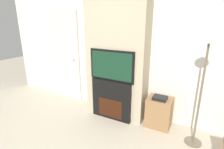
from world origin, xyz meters
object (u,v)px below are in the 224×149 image
object	(u,v)px
television	(112,66)
media_stand	(159,112)
fireplace	(112,99)
floor_lamp	(204,76)

from	to	relation	value
television	media_stand	xyz separation A→B (m)	(0.85, 0.16, -0.77)
fireplace	television	xyz separation A→B (m)	(0.00, -0.00, 0.66)
fireplace	television	size ratio (longest dim) A/B	0.91
floor_lamp	media_stand	bearing A→B (deg)	160.23
television	media_stand	size ratio (longest dim) A/B	1.50
television	floor_lamp	xyz separation A→B (m)	(1.44, -0.05, 0.04)
fireplace	television	bearing A→B (deg)	-90.00
fireplace	floor_lamp	world-z (taller)	floor_lamp
television	fireplace	bearing A→B (deg)	90.00
fireplace	media_stand	distance (m)	0.88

